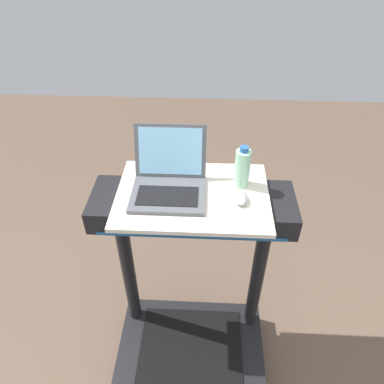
% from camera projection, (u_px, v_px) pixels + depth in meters
% --- Properties ---
extents(desk_board, '(0.66, 0.46, 0.02)m').
position_uv_depth(desk_board, '(193.00, 195.00, 1.58)').
color(desk_board, beige).
rests_on(desk_board, treadmill_base).
extents(laptop, '(0.31, 0.31, 0.24)m').
position_uv_depth(laptop, '(169.00, 180.00, 1.56)').
color(laptop, '#515459').
rests_on(laptop, desk_board).
extents(computer_mouse, '(0.07, 0.11, 0.03)m').
position_uv_depth(computer_mouse, '(240.00, 197.00, 1.53)').
color(computer_mouse, '#B2B2B7').
rests_on(computer_mouse, desk_board).
extents(water_bottle, '(0.07, 0.07, 0.20)m').
position_uv_depth(water_bottle, '(242.00, 168.00, 1.56)').
color(water_bottle, '#9EDBB2').
rests_on(water_bottle, desk_board).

